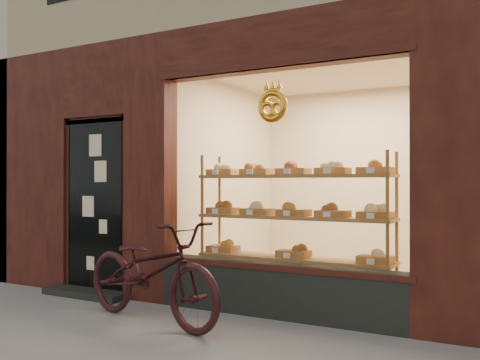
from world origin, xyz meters
The scene contains 2 objects.
display_shelf centered at (0.45, 2.55, 0.89)m, with size 2.20×0.45×1.70m.
bicycle centered at (-0.54, 1.32, 0.51)m, with size 0.67×1.93×1.01m, color black.
Camera 1 is at (2.79, -2.85, 1.38)m, focal length 40.00 mm.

